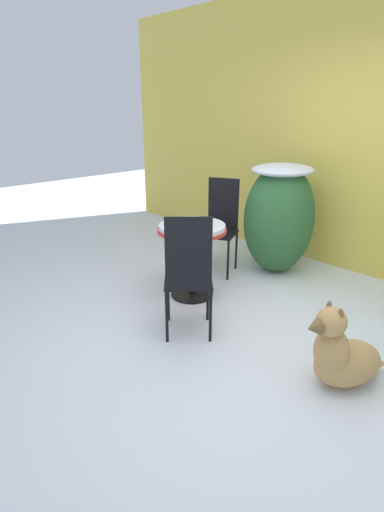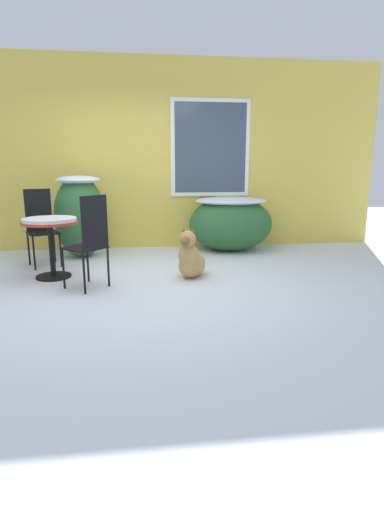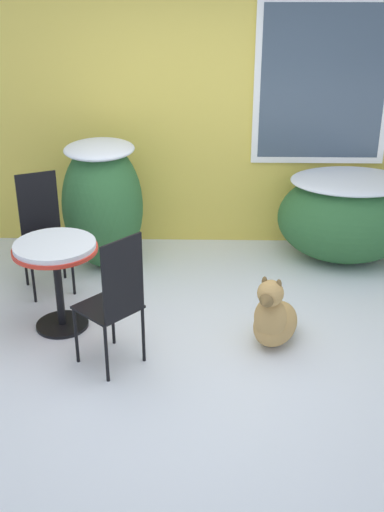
{
  "view_description": "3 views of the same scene",
  "coord_description": "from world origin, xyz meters",
  "views": [
    {
      "loc": [
        1.53,
        -2.02,
        1.75
      ],
      "look_at": [
        -1.03,
        0.44,
        0.41
      ],
      "focal_mm": 28.0,
      "sensor_mm": 36.0,
      "label": 1
    },
    {
      "loc": [
        0.04,
        -4.4,
        1.31
      ],
      "look_at": [
        0.64,
        0.27,
        0.26
      ],
      "focal_mm": 28.0,
      "sensor_mm": 36.0,
      "label": 2
    },
    {
      "loc": [
        0.1,
        -3.92,
        2.68
      ],
      "look_at": [
        0.0,
        0.6,
        0.55
      ],
      "focal_mm": 45.0,
      "sensor_mm": 36.0,
      "label": 3
    }
  ],
  "objects": [
    {
      "name": "shrub_middle",
      "position": [
        1.45,
        1.74,
        0.46
      ],
      "size": [
        1.32,
        0.99,
        0.85
      ],
      "color": "#2D6033",
      "rests_on": "ground_plane"
    },
    {
      "name": "dog",
      "position": [
        0.62,
        0.22,
        0.22
      ],
      "size": [
        0.48,
        0.68,
        0.61
      ],
      "rotation": [
        0.0,
        0.0,
        -0.4
      ],
      "color": "tan",
      "rests_on": "ground_plane"
    },
    {
      "name": "ground_plane",
      "position": [
        0.0,
        0.0,
        0.0
      ],
      "size": [
        16.0,
        16.0,
        0.0
      ],
      "primitive_type": "plane",
      "color": "silver"
    },
    {
      "name": "patio_table",
      "position": [
        -1.03,
        0.44,
        0.58
      ],
      "size": [
        0.65,
        0.65,
        0.72
      ],
      "color": "black",
      "rests_on": "ground_plane"
    },
    {
      "name": "shrub_left",
      "position": [
        -0.84,
        1.57,
        0.63
      ],
      "size": [
        0.74,
        0.81,
        1.19
      ],
      "color": "#2D6033",
      "rests_on": "ground_plane"
    },
    {
      "name": "house_wall",
      "position": [
        0.07,
        2.2,
        1.5
      ],
      "size": [
        8.0,
        0.1,
        2.98
      ],
      "color": "#DBC14C",
      "rests_on": "ground_plane"
    },
    {
      "name": "patio_chair_near_table",
      "position": [
        -1.29,
        1.12,
        0.55
      ],
      "size": [
        0.5,
        0.5,
        1.02
      ],
      "rotation": [
        0.0,
        0.0,
        0.44
      ],
      "color": "black",
      "rests_on": "ground_plane"
    },
    {
      "name": "patio_chair_far_side",
      "position": [
        -0.51,
        -0.09,
        0.55
      ],
      "size": [
        0.53,
        0.53,
        1.02
      ],
      "rotation": [
        0.0,
        0.0,
        3.97
      ],
      "color": "black",
      "rests_on": "ground_plane"
    }
  ]
}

